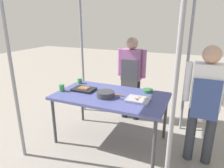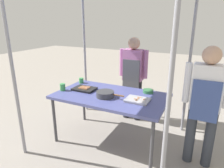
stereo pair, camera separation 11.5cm
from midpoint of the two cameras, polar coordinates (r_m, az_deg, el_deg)
ground_plane at (r=3.23m, az=0.66°, el=-15.62°), size 18.00×18.00×0.00m
stall_table at (r=2.91m, az=0.70°, el=-4.08°), size 1.60×0.90×0.75m
tray_grilled_sausages at (r=3.11m, az=-6.80°, el=-1.35°), size 0.34×0.25×0.05m
tray_meat_skewers at (r=2.69m, az=8.49°, el=-4.54°), size 0.31×0.24×0.04m
cooking_wok at (r=2.80m, az=-0.74°, el=-2.85°), size 0.41×0.25×0.08m
condiment_bowl at (r=3.03m, az=11.33°, el=-2.04°), size 0.15×0.15×0.05m
drink_cup_near_edge at (r=3.45m, az=-7.79°, el=0.98°), size 0.08×0.08×0.09m
drink_cup_by_wok at (r=3.13m, az=-12.85°, el=-0.86°), size 0.08×0.08×0.11m
vendor_woman at (r=3.58m, az=6.92°, el=3.11°), size 0.52×0.22×1.51m
customer_nearby at (r=2.63m, az=26.15°, el=-3.94°), size 0.52×0.22×1.51m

